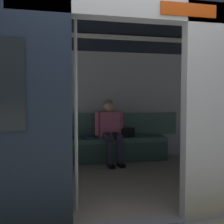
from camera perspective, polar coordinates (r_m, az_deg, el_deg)
ground_plane at (r=2.64m, az=4.00°, el=-24.15°), size 60.00×60.00×0.00m
train_car at (r=3.60m, az=-2.72°, el=7.93°), size 6.40×2.88×2.26m
bench_seat at (r=4.75m, az=-3.82°, el=-7.28°), size 2.79×0.44×0.46m
person_seated at (r=4.70m, az=-0.46°, el=-3.36°), size 0.55×0.70×1.19m
handbag at (r=4.88m, az=3.54°, el=-4.71°), size 0.26×0.15×0.17m
book at (r=4.75m, az=-5.66°, el=-5.81°), size 0.24×0.27×0.03m
grab_pole_door at (r=2.65m, az=-8.23°, el=-0.23°), size 0.04×0.04×2.12m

